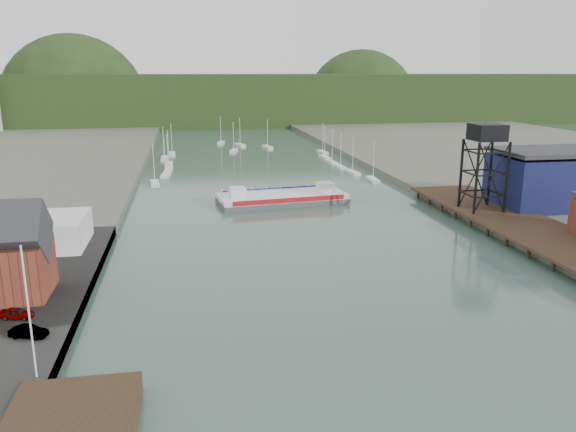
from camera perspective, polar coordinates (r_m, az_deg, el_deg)
name	(u,v)px	position (r m, az deg, el deg)	size (l,w,h in m)	color
ground	(440,420)	(49.89, 15.18, -19.39)	(600.00, 600.00, 0.00)	#2F4A42
east_pier	(530,228)	(102.64, 23.41, -1.14)	(14.00, 70.00, 2.45)	black
white_shed	(24,233)	(93.51, -25.22, -1.53)	(18.00, 12.00, 4.50)	silver
flagpole	(29,313)	(52.86, -24.83, -8.93)	(0.16, 0.16, 12.00)	silver
lift_tower	(487,138)	(110.02, 19.55, 7.51)	(6.50, 6.50, 16.00)	black
blue_shed	(549,179)	(120.89, 24.95, 3.42)	(20.50, 14.50, 11.30)	#0D0E39
marina_sailboats	(250,160)	(178.61, -3.91, 5.71)	(57.71, 92.65, 0.90)	silver
distant_hills	(212,102)	(339.16, -7.77, 11.45)	(500.00, 120.00, 80.00)	#1D2F15
chain_ferry	(282,198)	(120.62, -0.59, 1.88)	(28.29, 14.05, 3.91)	#4A4A4C
car_west_a	(17,313)	(67.78, -25.86, -8.88)	(1.43, 3.56, 1.21)	#999999
car_west_b	(29,332)	(62.73, -24.86, -10.62)	(1.31, 3.75, 1.24)	#999999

